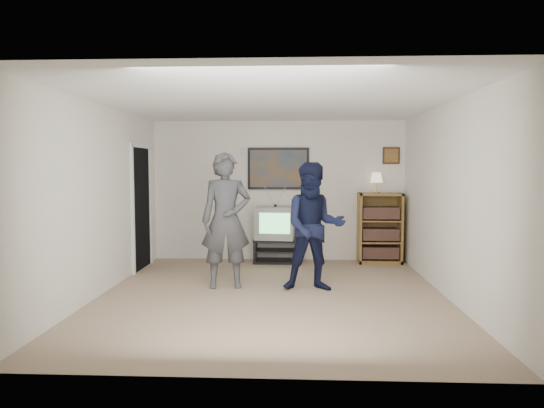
# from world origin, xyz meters

# --- Properties ---
(room_shell) EXTENTS (4.51, 5.00, 2.51)m
(room_shell) POSITION_xyz_m (0.00, 0.35, 1.25)
(room_shell) COLOR #93785D
(room_shell) RESTS_ON ground
(media_stand) EXTENTS (0.84, 0.47, 0.42)m
(media_stand) POSITION_xyz_m (-0.01, 2.23, 0.21)
(media_stand) COLOR black
(media_stand) RESTS_ON room_shell
(crt_television) EXTENTS (0.72, 0.63, 0.57)m
(crt_television) POSITION_xyz_m (-0.05, 2.23, 0.70)
(crt_television) COLOR gray
(crt_television) RESTS_ON media_stand
(bookshelf) EXTENTS (0.75, 0.43, 1.22)m
(bookshelf) POSITION_xyz_m (1.78, 2.28, 0.61)
(bookshelf) COLOR brown
(bookshelf) RESTS_ON room_shell
(table_lamp) EXTENTS (0.23, 0.23, 0.36)m
(table_lamp) POSITION_xyz_m (1.72, 2.31, 1.40)
(table_lamp) COLOR beige
(table_lamp) RESTS_ON bookshelf
(person_tall) EXTENTS (0.75, 0.57, 1.88)m
(person_tall) POSITION_xyz_m (-0.66, 0.43, 0.94)
(person_tall) COLOR #3B3B3E
(person_tall) RESTS_ON room_shell
(person_short) EXTENTS (0.87, 0.69, 1.74)m
(person_short) POSITION_xyz_m (0.56, 0.31, 0.87)
(person_short) COLOR black
(person_short) RESTS_ON room_shell
(controller_left) EXTENTS (0.04, 0.11, 0.03)m
(controller_left) POSITION_xyz_m (-0.71, 0.60, 1.23)
(controller_left) COLOR white
(controller_left) RESTS_ON person_tall
(controller_right) EXTENTS (0.04, 0.13, 0.04)m
(controller_right) POSITION_xyz_m (0.54, 0.56, 1.11)
(controller_right) COLOR white
(controller_right) RESTS_ON person_short
(poster) EXTENTS (1.10, 0.03, 0.75)m
(poster) POSITION_xyz_m (0.00, 2.48, 1.65)
(poster) COLOR black
(poster) RESTS_ON room_shell
(air_vent) EXTENTS (0.28, 0.02, 0.14)m
(air_vent) POSITION_xyz_m (-0.55, 2.48, 1.95)
(air_vent) COLOR white
(air_vent) RESTS_ON room_shell
(small_picture) EXTENTS (0.30, 0.03, 0.30)m
(small_picture) POSITION_xyz_m (2.00, 2.48, 1.88)
(small_picture) COLOR #31200F
(small_picture) RESTS_ON room_shell
(doorway) EXTENTS (0.03, 0.85, 2.00)m
(doorway) POSITION_xyz_m (-2.23, 1.60, 1.00)
(doorway) COLOR black
(doorway) RESTS_ON room_shell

